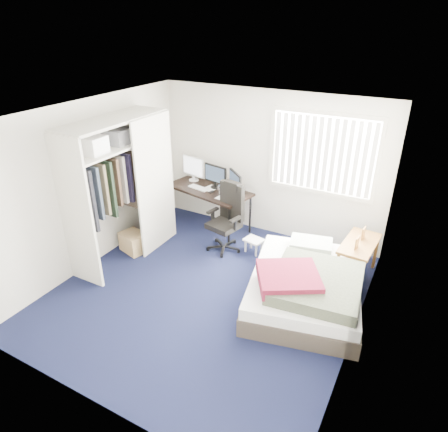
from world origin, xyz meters
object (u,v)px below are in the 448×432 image
at_px(desk, 210,187).
at_px(bed, 306,285).
at_px(nightstand, 359,246).
at_px(office_chair, 227,224).

bearing_deg(desk, bed, -30.08).
bearing_deg(bed, desk, 149.92).
bearing_deg(bed, nightstand, 62.63).
height_order(office_chair, bed, office_chair).
xyz_separation_m(desk, office_chair, (0.62, -0.53, -0.34)).
xyz_separation_m(office_chair, bed, (1.61, -0.76, -0.17)).
distance_m(office_chair, nightstand, 2.10).
relative_size(office_chair, bed, 0.53).
distance_m(nightstand, bed, 1.07).
bearing_deg(nightstand, office_chair, -175.61).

